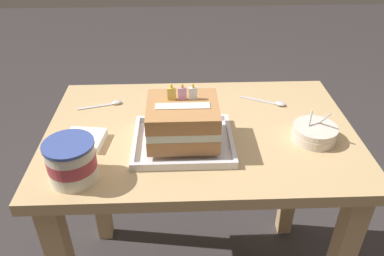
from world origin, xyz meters
name	(u,v)px	position (x,y,z in m)	size (l,w,h in m)	color
dining_table	(200,164)	(0.00, 0.00, 0.62)	(0.96, 0.64, 0.76)	tan
foil_tray	(183,142)	(-0.06, -0.08, 0.77)	(0.29, 0.25, 0.02)	silver
birthday_cake	(183,121)	(-0.06, -0.08, 0.84)	(0.20, 0.18, 0.16)	#B87E4A
bowl_stack	(315,133)	(0.34, -0.07, 0.79)	(0.13, 0.13, 0.10)	silver
ice_cream_tub	(72,161)	(-0.34, -0.22, 0.82)	(0.13, 0.13, 0.11)	silver
serving_spoon_near_tray	(275,103)	(0.27, 0.15, 0.77)	(0.15, 0.09, 0.01)	silver
serving_spoon_by_bowls	(110,104)	(-0.30, 0.16, 0.77)	(0.15, 0.06, 0.01)	silver
napkin_pile	(84,140)	(-0.35, -0.06, 0.77)	(0.13, 0.12, 0.02)	white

